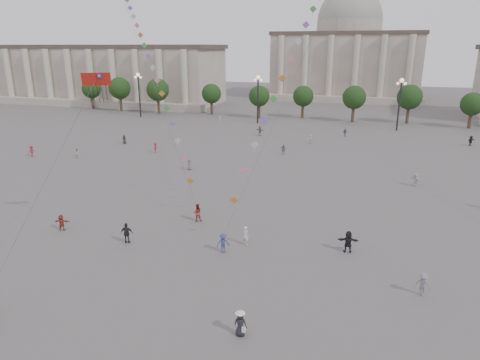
% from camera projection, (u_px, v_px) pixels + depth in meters
% --- Properties ---
extents(ground, '(360.00, 360.00, 0.00)m').
position_uv_depth(ground, '(207.00, 301.00, 29.59)').
color(ground, '#53504E').
rests_on(ground, ground).
extents(hall_west, '(84.00, 26.22, 17.20)m').
position_uv_depth(hall_west, '(92.00, 74.00, 133.75)').
color(hall_west, gray).
rests_on(hall_west, ground).
extents(hall_central, '(48.30, 34.30, 35.50)m').
position_uv_depth(hall_central, '(347.00, 54.00, 143.10)').
color(hall_central, gray).
rests_on(hall_central, ground).
extents(tree_row, '(137.12, 5.12, 8.00)m').
position_uv_depth(tree_row, '(329.00, 98.00, 99.07)').
color(tree_row, '#3B2A1D').
rests_on(tree_row, ground).
extents(lamp_post_far_west, '(2.00, 0.90, 10.65)m').
position_uv_depth(lamp_post_far_west, '(139.00, 87.00, 103.85)').
color(lamp_post_far_west, '#262628').
rests_on(lamp_post_far_west, ground).
extents(lamp_post_mid_west, '(2.00, 0.90, 10.65)m').
position_uv_depth(lamp_post_mid_west, '(258.00, 90.00, 95.41)').
color(lamp_post_mid_west, '#262628').
rests_on(lamp_post_mid_west, ground).
extents(lamp_post_mid_east, '(2.00, 0.90, 10.65)m').
position_uv_depth(lamp_post_mid_east, '(400.00, 95.00, 86.97)').
color(lamp_post_mid_east, '#262628').
rests_on(lamp_post_mid_east, ground).
extents(person_crowd_0, '(0.97, 0.67, 1.53)m').
position_uv_depth(person_crowd_0, '(345.00, 132.00, 83.11)').
color(person_crowd_0, '#2C4965').
rests_on(person_crowd_0, ground).
extents(person_crowd_1, '(0.98, 0.91, 1.61)m').
position_uv_depth(person_crowd_1, '(77.00, 153.00, 67.14)').
color(person_crowd_1, '#B5B6B1').
rests_on(person_crowd_1, ground).
extents(person_crowd_2, '(0.95, 1.30, 1.80)m').
position_uv_depth(person_crowd_2, '(32.00, 151.00, 67.86)').
color(person_crowd_2, maroon).
rests_on(person_crowd_2, ground).
extents(person_crowd_3, '(1.85, 0.82, 1.93)m').
position_uv_depth(person_crowd_3, '(348.00, 242.00, 36.32)').
color(person_crowd_3, black).
rests_on(person_crowd_3, ground).
extents(person_crowd_4, '(1.24, 1.48, 1.59)m').
position_uv_depth(person_crowd_4, '(310.00, 139.00, 77.08)').
color(person_crowd_4, silver).
rests_on(person_crowd_4, ground).
extents(person_crowd_6, '(1.24, 0.88, 1.74)m').
position_uv_depth(person_crowd_6, '(423.00, 284.00, 29.99)').
color(person_crowd_6, slate).
rests_on(person_crowd_6, ground).
extents(person_crowd_7, '(1.49, 1.42, 1.69)m').
position_uv_depth(person_crowd_7, '(416.00, 180.00, 53.53)').
color(person_crowd_7, silver).
rests_on(person_crowd_7, ground).
extents(person_crowd_9, '(1.56, 1.52, 1.78)m').
position_uv_depth(person_crowd_9, '(471.00, 141.00, 75.34)').
color(person_crowd_9, black).
rests_on(person_crowd_9, ground).
extents(person_crowd_10, '(0.58, 0.67, 1.55)m').
position_uv_depth(person_crowd_10, '(220.00, 119.00, 97.90)').
color(person_crowd_10, silver).
rests_on(person_crowd_10, ground).
extents(person_crowd_12, '(1.87, 1.12, 1.92)m').
position_uv_depth(person_crowd_12, '(260.00, 131.00, 83.97)').
color(person_crowd_12, slate).
rests_on(person_crowd_12, ground).
extents(person_crowd_13, '(0.75, 0.63, 1.75)m').
position_uv_depth(person_crowd_13, '(246.00, 235.00, 37.71)').
color(person_crowd_13, silver).
rests_on(person_crowd_13, ground).
extents(person_crowd_16, '(1.04, 0.66, 1.65)m').
position_uv_depth(person_crowd_16, '(283.00, 149.00, 69.26)').
color(person_crowd_16, slate).
rests_on(person_crowd_16, ground).
extents(person_crowd_17, '(0.68, 1.16, 1.79)m').
position_uv_depth(person_crowd_17, '(156.00, 147.00, 70.33)').
color(person_crowd_17, '#A12B44').
rests_on(person_crowd_17, ground).
extents(person_crowd_20, '(0.85, 0.66, 1.54)m').
position_uv_depth(person_crowd_20, '(124.00, 139.00, 76.89)').
color(person_crowd_20, '#222328').
rests_on(person_crowd_20, ground).
extents(person_crowd_21, '(0.64, 0.85, 1.55)m').
position_uv_depth(person_crowd_21, '(189.00, 164.00, 60.69)').
color(person_crowd_21, slate).
rests_on(person_crowd_21, ground).
extents(tourist_2, '(1.55, 0.81, 1.60)m').
position_uv_depth(tourist_2, '(62.00, 222.00, 40.69)').
color(tourist_2, '#9F3B2B').
rests_on(tourist_2, ground).
extents(tourist_4, '(1.20, 0.74, 1.91)m').
position_uv_depth(tourist_4, '(127.00, 233.00, 38.00)').
color(tourist_4, black).
rests_on(tourist_4, ground).
extents(kite_flyer_0, '(1.10, 1.00, 1.83)m').
position_uv_depth(kite_flyer_0, '(197.00, 212.00, 42.82)').
color(kite_flyer_0, maroon).
rests_on(kite_flyer_0, ground).
extents(kite_flyer_1, '(1.30, 1.12, 1.74)m').
position_uv_depth(kite_flyer_1, '(223.00, 243.00, 36.27)').
color(kite_flyer_1, navy).
rests_on(kite_flyer_1, ground).
extents(hat_person, '(0.79, 0.60, 1.69)m').
position_uv_depth(hat_person, '(240.00, 323.00, 25.81)').
color(hat_person, black).
rests_on(hat_person, ground).
extents(dragon_kite, '(2.16, 6.47, 17.17)m').
position_uv_depth(dragon_kite, '(96.00, 89.00, 33.57)').
color(dragon_kite, '#AE1C12').
rests_on(dragon_kite, ground).
extents(kite_train_west, '(32.68, 36.92, 60.80)m').
position_uv_depth(kite_train_west, '(134.00, 21.00, 59.93)').
color(kite_train_west, '#3F3F3F').
rests_on(kite_train_west, ground).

